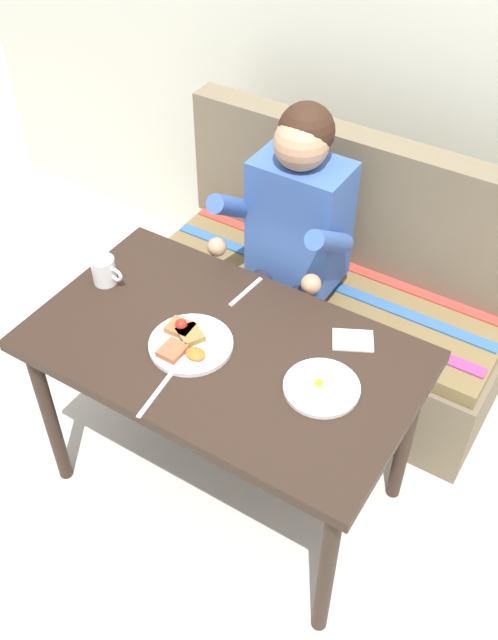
# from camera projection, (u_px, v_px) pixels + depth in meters

# --- Properties ---
(ground_plane) EXTENTS (8.00, 8.00, 0.00)m
(ground_plane) POSITION_uv_depth(u_px,v_px,m) (228.00, 483.00, 2.72)
(ground_plane) COLOR beige
(back_wall) EXTENTS (4.40, 0.10, 2.60)m
(back_wall) POSITION_uv_depth(u_px,v_px,m) (414.00, 21.00, 2.61)
(back_wall) COLOR beige
(back_wall) RESTS_ON ground
(table) EXTENTS (1.20, 0.70, 0.73)m
(table) POSITION_uv_depth(u_px,v_px,m) (224.00, 365.00, 2.28)
(table) COLOR black
(table) RESTS_ON ground
(couch) EXTENTS (1.44, 0.56, 1.00)m
(couch) POSITION_uv_depth(u_px,v_px,m) (329.00, 302.00, 2.97)
(couch) COLOR #6D6049
(couch) RESTS_ON ground
(person) EXTENTS (0.45, 0.61, 1.21)m
(person) POSITION_uv_depth(u_px,v_px,m) (290.00, 234.00, 2.61)
(person) COLOR #395CA3
(person) RESTS_ON ground
(plate_breakfast) EXTENTS (0.26, 0.26, 0.05)m
(plate_breakfast) POSITION_uv_depth(u_px,v_px,m) (189.00, 343.00, 2.21)
(plate_breakfast) COLOR white
(plate_breakfast) RESTS_ON table
(plate_eggs) EXTENTS (0.22, 0.22, 0.04)m
(plate_eggs) POSITION_uv_depth(u_px,v_px,m) (322.00, 387.00, 2.09)
(plate_eggs) COLOR white
(plate_eggs) RESTS_ON table
(coffee_mug) EXTENTS (0.12, 0.08, 0.10)m
(coffee_mug) POSITION_uv_depth(u_px,v_px,m) (104.00, 270.00, 2.41)
(coffee_mug) COLOR white
(coffee_mug) RESTS_ON table
(napkin) EXTENTS (0.15, 0.14, 0.01)m
(napkin) POSITION_uv_depth(u_px,v_px,m) (353.00, 340.00, 2.23)
(napkin) COLOR silver
(napkin) RESTS_ON table
(fork) EXTENTS (0.03, 0.17, 0.00)m
(fork) POSITION_uv_depth(u_px,v_px,m) (246.00, 292.00, 2.40)
(fork) COLOR silver
(fork) RESTS_ON table
(knife) EXTENTS (0.04, 0.20, 0.00)m
(knife) POSITION_uv_depth(u_px,v_px,m) (157.00, 393.00, 2.08)
(knife) COLOR silver
(knife) RESTS_ON table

